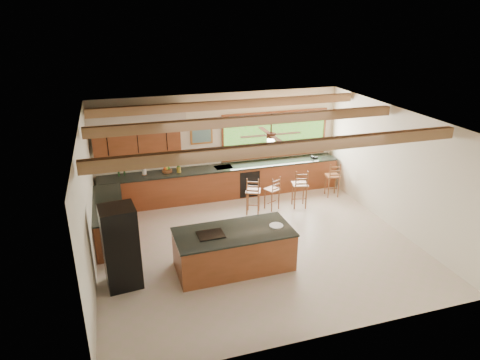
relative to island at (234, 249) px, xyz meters
name	(u,v)px	position (x,y,z in m)	size (l,w,h in m)	color
ground	(256,244)	(0.77, 0.77, -0.43)	(7.20, 7.20, 0.00)	beige
room_shell	(241,147)	(0.60, 1.43, 1.78)	(7.27, 6.54, 3.02)	beige
counter_run	(199,190)	(-0.05, 3.29, 0.03)	(7.12, 3.10, 1.22)	brown
island	(234,249)	(0.00, 0.00, 0.00)	(2.49, 1.20, 0.88)	brown
refrigerator	(121,247)	(-2.28, 0.05, 0.42)	(0.73, 0.71, 1.70)	black
bar_stool_a	(273,190)	(1.82, 2.42, 0.14)	(0.46, 0.46, 0.97)	brown
bar_stool_b	(254,192)	(1.24, 2.32, 0.20)	(0.51, 0.51, 1.07)	brown
bar_stool_c	(334,177)	(3.84, 2.74, 0.19)	(0.43, 0.43, 1.05)	brown
bar_stool_d	(301,185)	(2.59, 2.31, 0.23)	(0.47, 0.47, 1.12)	brown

